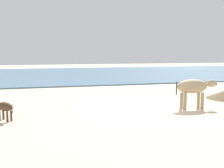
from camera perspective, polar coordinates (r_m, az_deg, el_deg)
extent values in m
plane|color=beige|center=(10.41, 8.06, -4.86)|extent=(80.00, 80.00, 0.00)
cube|color=slate|center=(26.69, -6.50, 2.16)|extent=(60.00, 20.00, 0.08)
ellipsoid|color=tan|center=(10.39, 16.49, -0.47)|extent=(1.22, 0.51, 0.53)
ellipsoid|color=tan|center=(10.80, 20.17, 0.12)|extent=(0.40, 0.25, 0.28)
sphere|color=#2D2119|center=(10.90, 20.93, -0.03)|extent=(0.11, 0.11, 0.11)
cylinder|color=tan|center=(10.75, 17.66, -3.11)|extent=(0.12, 0.12, 0.60)
cylinder|color=tan|center=(10.53, 18.41, -3.33)|extent=(0.12, 0.12, 0.60)
cylinder|color=tan|center=(10.41, 14.36, -3.32)|extent=(0.12, 0.12, 0.60)
cylinder|color=tan|center=(10.18, 15.06, -3.55)|extent=(0.12, 0.12, 0.60)
cylinder|color=#2D2119|center=(10.09, 13.36, -0.89)|extent=(0.04, 0.04, 0.49)
ellipsoid|color=#4C3323|center=(8.82, -21.54, -4.44)|extent=(0.62, 0.64, 0.28)
cylinder|color=#4C3323|center=(9.06, -21.82, -5.95)|extent=(0.06, 0.06, 0.32)
cylinder|color=#4C3323|center=(8.69, -21.09, -6.44)|extent=(0.06, 0.06, 0.32)
cylinder|color=#4C3323|center=(8.77, -20.37, -6.29)|extent=(0.06, 0.06, 0.32)
cylinder|color=#2D2119|center=(8.56, -20.18, -4.89)|extent=(0.02, 0.02, 0.26)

